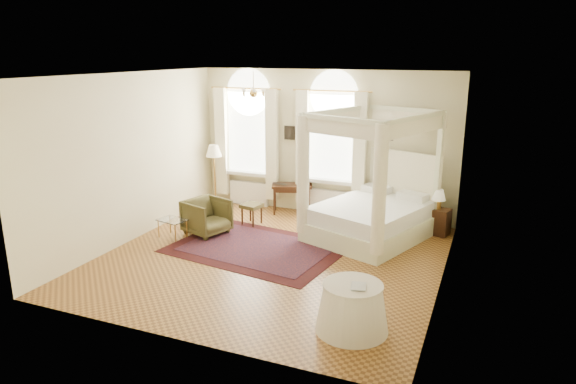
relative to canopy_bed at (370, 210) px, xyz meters
The scene contains 18 objects.
ground 2.31m from the canopy_bed, 128.91° to the right, with size 6.00×6.00×0.00m, color olive.
room_walls 2.63m from the canopy_bed, 128.91° to the right, with size 6.00×6.00×6.00m.
window_left 3.61m from the canopy_bed, 160.99° to the left, with size 1.62×0.27×3.29m.
window_right 1.89m from the canopy_bed, 136.56° to the left, with size 1.62×0.27×3.29m.
chandelier 3.31m from the canopy_bed, 166.90° to the right, with size 0.51×0.45×0.50m.
wall_pictures 2.23m from the canopy_bed, 136.79° to the left, with size 2.54×0.03×0.39m.
canopy_bed is the anchor object (origin of this frame).
nightstand 1.53m from the canopy_bed, 29.72° to the left, with size 0.39×0.35×0.55m, color #371E0F.
nightstand_lamp 1.47m from the canopy_bed, 31.00° to the left, with size 0.28×0.28×0.41m.
writing_desk 2.29m from the canopy_bed, 155.14° to the left, with size 1.03×0.77×0.69m.
laptop 2.48m from the canopy_bed, 159.34° to the left, with size 0.35×0.22×0.03m, color black.
stool 2.61m from the canopy_bed, behind, with size 0.47×0.47×0.46m.
armchair 3.35m from the canopy_bed, 161.90° to the right, with size 0.79×0.81×0.74m, color #423B1C.
coffee_table 4.01m from the canopy_bed, 157.94° to the right, with size 0.63×0.50×0.38m.
floor_lamp 4.22m from the canopy_bed, 168.23° to the left, with size 0.39×0.39×1.51m.
oriental_rug 2.39m from the canopy_bed, 143.06° to the right, with size 3.48×2.72×0.01m.
side_table 3.69m from the canopy_bed, 80.01° to the right, with size 1.00×1.00×0.68m.
book 3.77m from the canopy_bed, 80.29° to the right, with size 0.19×0.26×0.02m, color black.
Camera 1 is at (3.61, -8.02, 3.67)m, focal length 32.00 mm.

